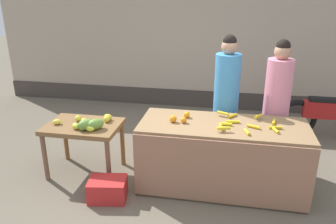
{
  "coord_description": "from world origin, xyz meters",
  "views": [
    {
      "loc": [
        0.53,
        -3.73,
        2.39
      ],
      "look_at": [
        -0.21,
        0.15,
        0.9
      ],
      "focal_mm": 35.54,
      "sensor_mm": 36.0,
      "label": 1
    }
  ],
  "objects_px": {
    "vendor_woman_blue_shirt": "(226,101)",
    "produce_crate": "(108,189)",
    "produce_sack": "(153,130)",
    "vendor_woman_pink_shirt": "(276,107)",
    "parked_motorcycle": "(327,116)"
  },
  "relations": [
    {
      "from": "vendor_woman_blue_shirt",
      "to": "produce_sack",
      "type": "height_order",
      "value": "vendor_woman_blue_shirt"
    },
    {
      "from": "parked_motorcycle",
      "to": "produce_crate",
      "type": "distance_m",
      "value": 3.77
    },
    {
      "from": "vendor_woman_pink_shirt",
      "to": "produce_sack",
      "type": "bearing_deg",
      "value": 171.25
    },
    {
      "from": "vendor_woman_blue_shirt",
      "to": "vendor_woman_pink_shirt",
      "type": "height_order",
      "value": "vendor_woman_blue_shirt"
    },
    {
      "from": "parked_motorcycle",
      "to": "vendor_woman_pink_shirt",
      "type": "bearing_deg",
      "value": -130.94
    },
    {
      "from": "produce_crate",
      "to": "parked_motorcycle",
      "type": "bearing_deg",
      "value": 37.87
    },
    {
      "from": "vendor_woman_pink_shirt",
      "to": "produce_sack",
      "type": "height_order",
      "value": "vendor_woman_pink_shirt"
    },
    {
      "from": "vendor_woman_blue_shirt",
      "to": "produce_crate",
      "type": "xyz_separation_m",
      "value": [
        -1.32,
        -1.2,
        -0.79
      ]
    },
    {
      "from": "vendor_woman_blue_shirt",
      "to": "produce_crate",
      "type": "height_order",
      "value": "vendor_woman_blue_shirt"
    },
    {
      "from": "produce_crate",
      "to": "produce_sack",
      "type": "bearing_deg",
      "value": 81.08
    },
    {
      "from": "produce_crate",
      "to": "vendor_woman_blue_shirt",
      "type": "bearing_deg",
      "value": 42.3
    },
    {
      "from": "produce_sack",
      "to": "vendor_woman_blue_shirt",
      "type": "bearing_deg",
      "value": -12.22
    },
    {
      "from": "vendor_woman_blue_shirt",
      "to": "produce_sack",
      "type": "xyz_separation_m",
      "value": [
        -1.09,
        0.24,
        -0.63
      ]
    },
    {
      "from": "parked_motorcycle",
      "to": "produce_sack",
      "type": "xyz_separation_m",
      "value": [
        -2.74,
        -0.88,
        -0.11
      ]
    },
    {
      "from": "vendor_woman_blue_shirt",
      "to": "produce_crate",
      "type": "distance_m",
      "value": 1.95
    }
  ]
}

